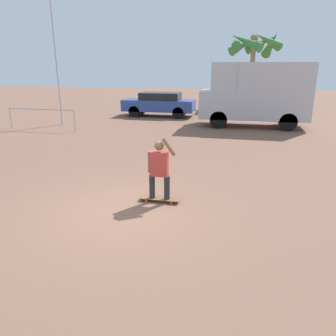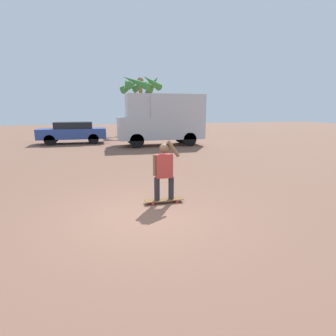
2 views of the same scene
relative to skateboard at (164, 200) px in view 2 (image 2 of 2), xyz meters
name	(u,v)px [view 2 (image 2 of 2)]	position (x,y,z in m)	size (l,w,h in m)	color
ground_plane	(143,216)	(-0.67, -0.70, -0.07)	(80.00, 80.00, 0.00)	brown
skateboard	(164,200)	(0.00, 0.00, 0.00)	(0.99, 0.24, 0.09)	brown
person_skateboarder	(164,169)	(0.00, 0.00, 0.82)	(0.69, 0.23, 1.52)	#28282D
camper_van	(163,118)	(2.60, 10.98, 1.73)	(5.59, 2.09, 3.32)	black
parked_car_blue	(73,132)	(-3.33, 13.48, 0.75)	(4.56, 1.76, 1.52)	black
palm_tree_near_van	(141,85)	(2.48, 19.32, 4.53)	(4.07, 4.17, 5.62)	#8E704C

